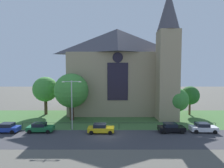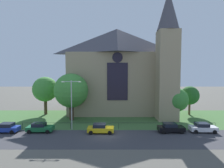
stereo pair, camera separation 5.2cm
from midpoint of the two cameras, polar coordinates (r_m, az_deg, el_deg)
The scene contains 15 objects.
ground at distance 40.93m, azimuth -1.26°, elevation -10.16°, with size 160.00×160.00×0.00m, color #56544C.
road_asphalt at distance 29.45m, azimuth -1.84°, elevation -15.89°, with size 120.00×8.00×0.01m, color #38383D.
grass_verge at distance 38.99m, azimuth -1.33°, elevation -10.88°, with size 120.00×20.00×0.01m, color #3D6633.
church_building at distance 46.08m, azimuth 2.57°, elevation 4.32°, with size 23.20×16.20×26.00m.
iron_railing at distance 33.44m, azimuth 2.19°, elevation -11.68°, with size 33.09×0.07×1.13m.
tree_left_near at distance 39.45m, azimuth -11.87°, elevation -1.94°, with size 6.88×6.88×9.47m.
tree_left_far at distance 46.19m, azimuth -19.11°, elevation -1.50°, with size 5.63×5.63×8.62m.
tree_right_far at distance 46.81m, azimuth 22.29°, elevation -3.19°, with size 4.16×4.16×6.50m.
tree_right_near at distance 41.05m, azimuth 18.86°, elevation -4.49°, with size 4.69×4.69×6.47m.
streetlamp_near at distance 33.13m, azimuth -11.81°, elevation -4.24°, with size 3.37×0.26×8.38m.
parked_car_blue at distance 36.26m, azimuth -28.84°, elevation -11.32°, with size 4.25×2.13×1.51m.
parked_car_green at distance 34.14m, azimuth -20.47°, elevation -12.02°, with size 4.22×2.06×1.51m.
parked_car_yellow at distance 31.63m, azimuth -3.29°, elevation -13.06°, with size 4.23×2.08×1.51m.
parked_car_black at distance 33.35m, azimuth 17.26°, elevation -12.33°, with size 4.25×2.12×1.51m.
parked_car_white at distance 35.27m, azimuth 25.56°, elevation -11.64°, with size 4.28×2.20×1.51m.
Camera 1 is at (0.95, -29.67, 10.03)m, focal length 30.71 mm.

